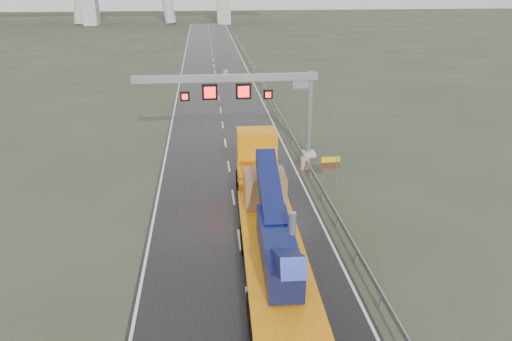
{
  "coord_description": "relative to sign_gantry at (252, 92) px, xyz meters",
  "views": [
    {
      "loc": [
        -1.69,
        -21.6,
        14.53
      ],
      "look_at": [
        1.27,
        6.88,
        3.2
      ],
      "focal_mm": 35.0,
      "sensor_mm": 36.0,
      "label": 1
    }
  ],
  "objects": [
    {
      "name": "striped_barrier",
      "position": [
        3.9,
        -3.2,
        -5.11
      ],
      "size": [
        0.61,
        0.34,
        1.01
      ],
      "primitive_type": "cube",
      "rotation": [
        0.0,
        0.0,
        -0.03
      ],
      "color": "red",
      "rests_on": "ground"
    },
    {
      "name": "heavy_haul_truck",
      "position": [
        -0.44,
        -13.37,
        -3.67
      ],
      "size": [
        3.69,
        21.41,
        5.01
      ],
      "rotation": [
        0.0,
        0.0,
        -0.03
      ],
      "color": "orange",
      "rests_on": "ground"
    },
    {
      "name": "sign_gantry",
      "position": [
        0.0,
        0.0,
        0.0
      ],
      "size": [
        14.9,
        1.2,
        7.42
      ],
      "color": "beige",
      "rests_on": "ground"
    },
    {
      "name": "road",
      "position": [
        -2.1,
        22.01,
        -5.6
      ],
      "size": [
        11.0,
        200.0,
        0.02
      ],
      "primitive_type": "cube",
      "color": "black",
      "rests_on": "ground"
    },
    {
      "name": "ground",
      "position": [
        -2.1,
        -17.99,
        -5.61
      ],
      "size": [
        400.0,
        400.0,
        0.0
      ],
      "primitive_type": "plane",
      "color": "#313726",
      "rests_on": "ground"
    },
    {
      "name": "exit_sign_pair",
      "position": [
        5.0,
        -6.82,
        -3.95
      ],
      "size": [
        1.38,
        0.14,
        2.37
      ],
      "rotation": [
        0.0,
        0.0,
        0.06
      ],
      "color": "gray",
      "rests_on": "ground"
    },
    {
      "name": "guardrail",
      "position": [
        4.0,
        12.01,
        -4.91
      ],
      "size": [
        0.2,
        140.0,
        1.4
      ],
      "primitive_type": null,
      "color": "gray",
      "rests_on": "ground"
    }
  ]
}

